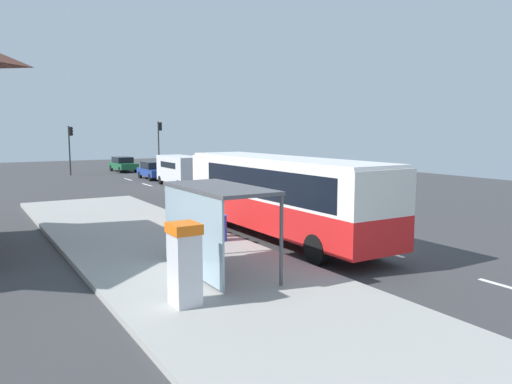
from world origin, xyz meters
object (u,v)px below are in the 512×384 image
object	(u,v)px
bus_shelter	(209,207)
traffic_light_far_side	(70,142)
sedan_near	(154,170)
ticket_machine	(185,263)
recycling_bin_orange	(204,222)
sedan_far	(123,164)
traffic_light_near_side	(159,139)
white_van	(180,169)
recycling_bin_blue	(220,228)
recycling_bin_green	(211,225)
bus	(280,193)
recycling_bin_red	(196,219)

from	to	relation	value
bus_shelter	traffic_light_far_side	bearing A→B (deg)	84.88
sedan_near	traffic_light_far_side	size ratio (longest dim) A/B	0.95
ticket_machine	recycling_bin_orange	bearing A→B (deg)	61.66
traffic_light_far_side	sedan_far	bearing A→B (deg)	14.75
traffic_light_near_side	white_van	bearing A→B (deg)	-103.83
ticket_machine	bus_shelter	bearing A→B (deg)	50.80
sedan_near	sedan_far	size ratio (longest dim) A/B	1.00
white_van	recycling_bin_blue	bearing A→B (deg)	-108.49
recycling_bin_orange	recycling_bin_green	bearing A→B (deg)	-90.00
bus	traffic_light_near_side	bearing A→B (deg)	77.61
bus	traffic_light_near_side	world-z (taller)	traffic_light_near_side
bus	sedan_far	distance (m)	35.29
recycling_bin_red	traffic_light_far_side	distance (m)	31.35
sedan_near	ticket_machine	distance (m)	32.73
sedan_far	traffic_light_far_side	distance (m)	6.05
recycling_bin_orange	traffic_light_far_side	world-z (taller)	traffic_light_far_side
traffic_light_near_side	recycling_bin_orange	bearing A→B (deg)	-107.30
bus	white_van	xyz separation A→B (m)	(3.91, 19.44, -0.50)
traffic_light_near_side	bus_shelter	bearing A→B (deg)	-108.20
recycling_bin_green	recycling_bin_orange	distance (m)	0.70
bus	recycling_bin_red	xyz separation A→B (m)	(-2.49, 2.39, -1.19)
bus	white_van	distance (m)	19.83
white_van	bus_shelter	xyz separation A→B (m)	(-8.61, -22.83, 0.75)
white_van	bus_shelter	world-z (taller)	bus_shelter
recycling_bin_blue	bus	bearing A→B (deg)	-6.71
recycling_bin_green	traffic_light_far_side	xyz separation A→B (m)	(1.10, 32.64, 2.47)
recycling_bin_orange	sedan_near	bearing A→B (deg)	74.88
white_van	sedan_far	bearing A→B (deg)	89.64
white_van	sedan_near	world-z (taller)	white_van
ticket_machine	bus	bearing A→B (deg)	40.32
recycling_bin_orange	recycling_bin_blue	bearing A→B (deg)	-90.00
recycling_bin_orange	bus_shelter	size ratio (longest dim) A/B	0.24
sedan_near	recycling_bin_blue	world-z (taller)	sedan_near
bus	recycling_bin_orange	xyz separation A→B (m)	(-2.49, 1.69, -1.19)
ticket_machine	traffic_light_far_side	xyz separation A→B (m)	(4.89, 38.95, 1.95)
recycling_bin_orange	bus_shelter	xyz separation A→B (m)	(-2.21, -5.09, 1.44)
recycling_bin_orange	traffic_light_far_side	xyz separation A→B (m)	(1.10, 31.94, 2.47)
sedan_far	traffic_light_far_side	xyz separation A→B (m)	(-5.39, -1.42, 2.33)
recycling_bin_green	recycling_bin_red	world-z (taller)	same
white_van	recycling_bin_orange	bearing A→B (deg)	-109.83
white_van	recycling_bin_blue	size ratio (longest dim) A/B	5.51
bus	ticket_machine	world-z (taller)	bus
recycling_bin_blue	white_van	bearing A→B (deg)	71.51
ticket_machine	traffic_light_near_side	xyz separation A→B (m)	(13.48, 38.15, 2.25)
white_van	sedan_far	world-z (taller)	white_van
white_van	recycling_bin_blue	world-z (taller)	white_van
recycling_bin_orange	traffic_light_near_side	world-z (taller)	traffic_light_near_side
bus	white_van	bearing A→B (deg)	78.62
traffic_light_far_side	bus_shelter	size ratio (longest dim) A/B	1.17
sedan_near	sedan_far	world-z (taller)	same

